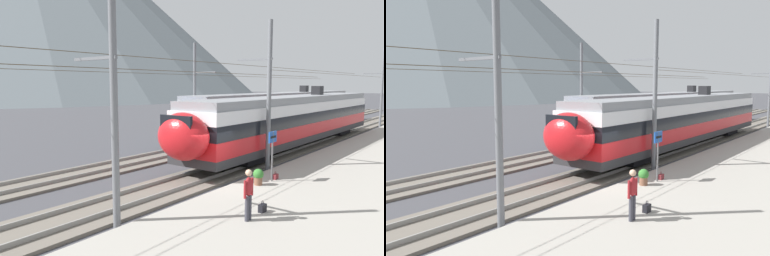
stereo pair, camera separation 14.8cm
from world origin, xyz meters
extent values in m
plane|color=#424247|center=(0.00, 0.00, 0.00)|extent=(400.00, 400.00, 0.00)
cube|color=#A39E93|center=(0.00, -4.97, 0.14)|extent=(120.00, 8.19, 0.28)
cube|color=#6B6359|center=(0.00, 1.37, 0.06)|extent=(120.00, 3.00, 0.12)
cube|color=gray|center=(0.00, 0.65, 0.20)|extent=(120.00, 0.07, 0.16)
cube|color=gray|center=(0.00, 2.09, 0.20)|extent=(120.00, 0.07, 0.16)
cube|color=#6B6359|center=(0.00, 6.69, 0.06)|extent=(120.00, 3.00, 0.12)
cube|color=gray|center=(0.00, 5.98, 0.20)|extent=(120.00, 0.07, 0.16)
cube|color=gray|center=(0.00, 7.41, 0.20)|extent=(120.00, 0.07, 0.16)
cube|color=#2D2D30|center=(12.59, 1.37, 0.92)|extent=(25.31, 2.99, 0.45)
cube|color=red|center=(12.59, 1.37, 1.57)|extent=(25.31, 2.99, 0.85)
cube|color=black|center=(12.59, 1.37, 2.38)|extent=(25.31, 3.03, 0.75)
cube|color=white|center=(12.59, 1.37, 3.08)|extent=(25.31, 2.99, 0.65)
cube|color=gray|center=(12.59, 1.37, 3.62)|extent=(25.01, 2.79, 0.45)
cube|color=black|center=(4.74, 1.37, 0.49)|extent=(2.80, 2.39, 0.42)
cube|color=black|center=(20.43, 1.37, 0.49)|extent=(2.80, 2.39, 0.42)
ellipsoid|color=red|center=(-0.62, 1.37, 2.27)|extent=(1.80, 2.75, 2.25)
cube|color=black|center=(-1.12, 1.37, 2.70)|extent=(0.16, 1.79, 1.19)
cube|color=black|center=(16.38, 1.37, 4.20)|extent=(0.90, 0.70, 0.70)
cube|color=#2D2D30|center=(22.17, 6.69, 0.92)|extent=(31.26, 2.85, 0.45)
cube|color=#1E429E|center=(22.17, 6.69, 1.57)|extent=(31.26, 2.85, 0.85)
cube|color=black|center=(22.17, 6.69, 2.38)|extent=(31.26, 2.89, 0.75)
cube|color=white|center=(22.17, 6.69, 3.08)|extent=(31.26, 2.85, 0.65)
cube|color=gray|center=(22.17, 6.69, 3.62)|extent=(30.96, 2.65, 0.45)
cube|color=black|center=(12.48, 6.69, 0.49)|extent=(2.80, 2.28, 0.42)
cube|color=black|center=(31.86, 6.69, 0.49)|extent=(2.80, 2.28, 0.42)
ellipsoid|color=#1E429E|center=(5.99, 6.69, 2.27)|extent=(1.80, 2.62, 2.25)
cube|color=black|center=(5.49, 6.69, 2.70)|extent=(0.16, 1.71, 1.19)
cube|color=black|center=(26.86, 6.69, 4.20)|extent=(0.90, 0.70, 0.70)
cylinder|color=slate|center=(-6.14, -0.44, 3.94)|extent=(0.24, 0.24, 7.89)
cube|color=slate|center=(-6.14, 0.47, 5.51)|extent=(0.10, 2.11, 0.10)
cylinder|color=#473823|center=(-6.14, 1.37, 5.26)|extent=(44.92, 0.02, 0.02)
cylinder|color=slate|center=(4.33, -0.44, 4.01)|extent=(0.24, 0.24, 8.02)
cube|color=slate|center=(4.33, 0.47, 6.01)|extent=(0.10, 2.11, 0.10)
cylinder|color=#473823|center=(4.33, 1.37, 5.76)|extent=(44.92, 0.02, 0.02)
cylinder|color=slate|center=(30.69, -0.44, 4.22)|extent=(0.24, 0.24, 8.45)
cube|color=slate|center=(30.69, 0.47, 5.84)|extent=(0.10, 2.11, 0.10)
cylinder|color=#473823|center=(30.69, 1.37, 5.59)|extent=(44.92, 0.02, 0.02)
cylinder|color=slate|center=(9.37, 8.52, 3.93)|extent=(0.24, 0.24, 7.85)
cube|color=slate|center=(9.37, 7.61, 5.59)|extent=(0.10, 2.12, 0.10)
cylinder|color=#473823|center=(9.37, 6.69, 5.34)|extent=(44.92, 0.02, 0.02)
cylinder|color=#59595B|center=(1.55, -2.08, 1.43)|extent=(0.08, 0.08, 2.29)
cube|color=#19479E|center=(1.55, -2.08, 2.33)|extent=(0.70, 0.06, 0.50)
cube|color=black|center=(1.55, -2.12, 2.33)|extent=(0.52, 0.01, 0.10)
cylinder|color=#383842|center=(-3.53, -3.74, 0.69)|extent=(0.14, 0.14, 0.82)
cylinder|color=#383842|center=(-3.37, -3.74, 0.69)|extent=(0.14, 0.14, 0.82)
ellipsoid|color=maroon|center=(-3.45, -3.74, 1.41)|extent=(0.36, 0.22, 0.62)
sphere|color=tan|center=(-3.45, -3.74, 1.86)|extent=(0.22, 0.22, 0.22)
cylinder|color=maroon|center=(-3.67, -3.74, 1.36)|extent=(0.09, 0.09, 0.58)
cylinder|color=maroon|center=(-3.23, -3.74, 1.36)|extent=(0.09, 0.09, 0.58)
cube|color=black|center=(-2.43, -3.72, 0.42)|extent=(0.32, 0.18, 0.28)
torus|color=black|center=(-2.43, -3.72, 0.61)|extent=(0.16, 0.02, 0.16)
cube|color=maroon|center=(2.00, -2.04, 0.40)|extent=(0.32, 0.18, 0.24)
torus|color=maroon|center=(2.00, -2.04, 0.57)|extent=(0.16, 0.02, 0.16)
cylinder|color=brown|center=(0.61, -1.90, 0.45)|extent=(0.36, 0.36, 0.35)
sphere|color=#33752D|center=(0.61, -1.90, 0.77)|extent=(0.46, 0.46, 0.46)
sphere|color=gold|center=(0.61, -1.90, 0.87)|extent=(0.26, 0.26, 0.26)
camera|label=1|loc=(-13.75, -9.61, 4.68)|focal=34.99mm
camera|label=2|loc=(-13.66, -9.72, 4.68)|focal=34.99mm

